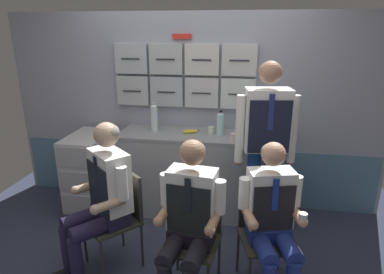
{
  "coord_description": "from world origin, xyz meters",
  "views": [
    {
      "loc": [
        0.62,
        -2.23,
        1.98
      ],
      "look_at": [
        0.18,
        0.32,
        1.13
      ],
      "focal_mm": 31.21,
      "sensor_mm": 36.0,
      "label": 1
    }
  ],
  "objects_px": {
    "crew_member_right": "(189,218)",
    "sparkling_bottle_green": "(154,117)",
    "snack_banana": "(191,131)",
    "folding_chair_right": "(195,226)",
    "paper_cup_tan": "(234,137)",
    "crew_member_by_counter": "(273,218)",
    "folding_chair_left": "(121,209)",
    "crew_member_left": "(102,193)",
    "service_trolley": "(90,170)",
    "crew_member_standing": "(266,140)",
    "folding_chair_by_counter": "(264,223)"
  },
  "relations": [
    {
      "from": "crew_member_right",
      "to": "sparkling_bottle_green",
      "type": "bearing_deg",
      "value": 115.35
    },
    {
      "from": "sparkling_bottle_green",
      "to": "snack_banana",
      "type": "bearing_deg",
      "value": -1.91
    },
    {
      "from": "folding_chair_right",
      "to": "paper_cup_tan",
      "type": "distance_m",
      "value": 1.06
    },
    {
      "from": "crew_member_by_counter",
      "to": "sparkling_bottle_green",
      "type": "xyz_separation_m",
      "value": [
        -1.21,
        1.15,
        0.4
      ]
    },
    {
      "from": "crew_member_right",
      "to": "folding_chair_left",
      "type": "bearing_deg",
      "value": 154.01
    },
    {
      "from": "crew_member_left",
      "to": "sparkling_bottle_green",
      "type": "relative_size",
      "value": 4.08
    },
    {
      "from": "service_trolley",
      "to": "crew_member_right",
      "type": "relative_size",
      "value": 0.7
    },
    {
      "from": "crew_member_standing",
      "to": "snack_banana",
      "type": "height_order",
      "value": "crew_member_standing"
    },
    {
      "from": "folding_chair_by_counter",
      "to": "crew_member_by_counter",
      "type": "relative_size",
      "value": 0.69
    },
    {
      "from": "folding_chair_right",
      "to": "folding_chair_by_counter",
      "type": "height_order",
      "value": "same"
    },
    {
      "from": "folding_chair_left",
      "to": "paper_cup_tan",
      "type": "xyz_separation_m",
      "value": [
        0.9,
        0.78,
        0.44
      ]
    },
    {
      "from": "folding_chair_left",
      "to": "crew_member_standing",
      "type": "bearing_deg",
      "value": 22.39
    },
    {
      "from": "crew_member_by_counter",
      "to": "snack_banana",
      "type": "relative_size",
      "value": 7.05
    },
    {
      "from": "crew_member_right",
      "to": "sparkling_bottle_green",
      "type": "relative_size",
      "value": 3.94
    },
    {
      "from": "crew_member_left",
      "to": "crew_member_standing",
      "type": "xyz_separation_m",
      "value": [
        1.29,
        0.61,
        0.32
      ]
    },
    {
      "from": "crew_member_right",
      "to": "folding_chair_by_counter",
      "type": "height_order",
      "value": "crew_member_right"
    },
    {
      "from": "crew_member_right",
      "to": "crew_member_standing",
      "type": "xyz_separation_m",
      "value": [
        0.55,
        0.8,
        0.35
      ]
    },
    {
      "from": "crew_member_by_counter",
      "to": "service_trolley",
      "type": "bearing_deg",
      "value": 152.6
    },
    {
      "from": "folding_chair_right",
      "to": "service_trolley",
      "type": "bearing_deg",
      "value": 144.1
    },
    {
      "from": "crew_member_standing",
      "to": "crew_member_by_counter",
      "type": "bearing_deg",
      "value": -85.74
    },
    {
      "from": "folding_chair_left",
      "to": "crew_member_right",
      "type": "bearing_deg",
      "value": -25.99
    },
    {
      "from": "crew_member_right",
      "to": "crew_member_standing",
      "type": "distance_m",
      "value": 1.03
    },
    {
      "from": "paper_cup_tan",
      "to": "folding_chair_right",
      "type": "bearing_deg",
      "value": -103.92
    },
    {
      "from": "service_trolley",
      "to": "crew_member_by_counter",
      "type": "distance_m",
      "value": 2.18
    },
    {
      "from": "service_trolley",
      "to": "crew_member_left",
      "type": "relative_size",
      "value": 0.68
    },
    {
      "from": "crew_member_standing",
      "to": "snack_banana",
      "type": "bearing_deg",
      "value": 148.14
    },
    {
      "from": "service_trolley",
      "to": "sparkling_bottle_green",
      "type": "height_order",
      "value": "sparkling_bottle_green"
    },
    {
      "from": "crew_member_right",
      "to": "crew_member_by_counter",
      "type": "xyz_separation_m",
      "value": [
        0.59,
        0.14,
        -0.02
      ]
    },
    {
      "from": "crew_member_right",
      "to": "paper_cup_tan",
      "type": "bearing_deg",
      "value": 77.03
    },
    {
      "from": "folding_chair_by_counter",
      "to": "snack_banana",
      "type": "height_order",
      "value": "snack_banana"
    },
    {
      "from": "crew_member_by_counter",
      "to": "crew_member_right",
      "type": "bearing_deg",
      "value": -166.83
    },
    {
      "from": "crew_member_left",
      "to": "sparkling_bottle_green",
      "type": "bearing_deg",
      "value": 82.75
    },
    {
      "from": "crew_member_by_counter",
      "to": "crew_member_standing",
      "type": "relative_size",
      "value": 0.7
    },
    {
      "from": "service_trolley",
      "to": "crew_member_left",
      "type": "xyz_separation_m",
      "value": [
        0.58,
        -0.94,
        0.25
      ]
    },
    {
      "from": "crew_member_standing",
      "to": "folding_chair_right",
      "type": "bearing_deg",
      "value": -129.14
    },
    {
      "from": "crew_member_left",
      "to": "paper_cup_tan",
      "type": "xyz_separation_m",
      "value": [
        1.0,
        0.9,
        0.24
      ]
    },
    {
      "from": "folding_chair_right",
      "to": "crew_member_right",
      "type": "height_order",
      "value": "crew_member_right"
    },
    {
      "from": "crew_member_left",
      "to": "snack_banana",
      "type": "xyz_separation_m",
      "value": [
        0.54,
        1.08,
        0.22
      ]
    },
    {
      "from": "crew_member_standing",
      "to": "paper_cup_tan",
      "type": "height_order",
      "value": "crew_member_standing"
    },
    {
      "from": "service_trolley",
      "to": "crew_member_by_counter",
      "type": "relative_size",
      "value": 0.72
    },
    {
      "from": "crew_member_left",
      "to": "folding_chair_right",
      "type": "height_order",
      "value": "crew_member_left"
    },
    {
      "from": "crew_member_right",
      "to": "paper_cup_tan",
      "type": "distance_m",
      "value": 1.16
    },
    {
      "from": "crew_member_left",
      "to": "folding_chair_right",
      "type": "bearing_deg",
      "value": -2.77
    },
    {
      "from": "crew_member_by_counter",
      "to": "crew_member_standing",
      "type": "distance_m",
      "value": 0.77
    },
    {
      "from": "folding_chair_left",
      "to": "sparkling_bottle_green",
      "type": "relative_size",
      "value": 2.65
    },
    {
      "from": "crew_member_standing",
      "to": "folding_chair_by_counter",
      "type": "bearing_deg",
      "value": -89.3
    },
    {
      "from": "service_trolley",
      "to": "paper_cup_tan",
      "type": "bearing_deg",
      "value": -1.39
    },
    {
      "from": "crew_member_standing",
      "to": "sparkling_bottle_green",
      "type": "height_order",
      "value": "crew_member_standing"
    },
    {
      "from": "folding_chair_right",
      "to": "crew_member_standing",
      "type": "distance_m",
      "value": 0.98
    },
    {
      "from": "crew_member_left",
      "to": "folding_chair_right",
      "type": "distance_m",
      "value": 0.8
    }
  ]
}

